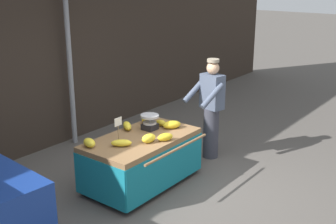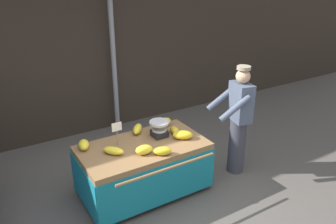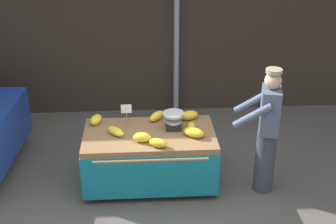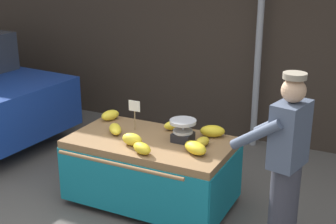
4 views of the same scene
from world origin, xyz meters
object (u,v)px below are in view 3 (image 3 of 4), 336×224
at_px(banana_bunch_1, 142,137).
at_px(banana_bunch_3, 194,132).
at_px(banana_bunch_6, 158,143).
at_px(banana_bunch_7, 96,120).
at_px(price_sign, 126,111).
at_px(banana_bunch_0, 189,115).
at_px(banana_bunch_2, 157,116).
at_px(banana_bunch_5, 116,131).
at_px(banana_cart, 150,147).
at_px(street_pole, 176,35).
at_px(banana_bunch_4, 191,126).
at_px(vendor_person, 267,131).
at_px(weighing_scale, 173,121).

bearing_deg(banana_bunch_1, banana_bunch_3, 8.18).
height_order(banana_bunch_3, banana_bunch_6, banana_bunch_3).
distance_m(banana_bunch_6, banana_bunch_7, 1.07).
relative_size(price_sign, banana_bunch_0, 1.28).
bearing_deg(banana_bunch_2, banana_bunch_5, -144.07).
bearing_deg(banana_cart, banana_bunch_7, 155.73).
xyz_separation_m(street_pole, banana_bunch_6, (-0.42, -2.48, -0.64)).
distance_m(banana_bunch_4, banana_bunch_6, 0.64).
relative_size(banana_bunch_4, banana_bunch_7, 0.85).
height_order(banana_bunch_2, banana_bunch_5, banana_bunch_2).
bearing_deg(banana_bunch_6, banana_bunch_2, 88.86).
bearing_deg(banana_bunch_7, street_pole, 55.44).
bearing_deg(street_pole, banana_bunch_3, -88.73).
height_order(street_pole, banana_bunch_7, street_pole).
height_order(banana_bunch_0, banana_bunch_2, banana_bunch_0).
bearing_deg(banana_bunch_3, banana_bunch_1, -171.82).
height_order(banana_bunch_0, vendor_person, vendor_person).
bearing_deg(price_sign, street_pole, 67.29).
bearing_deg(banana_bunch_6, banana_bunch_4, 43.54).
relative_size(banana_cart, price_sign, 5.15).
relative_size(banana_bunch_2, banana_bunch_6, 1.22).
bearing_deg(banana_bunch_0, street_pole, 91.27).
distance_m(price_sign, banana_bunch_7, 0.49).
distance_m(street_pole, banana_cart, 2.36).
xyz_separation_m(banana_bunch_2, banana_bunch_3, (0.46, -0.51, 0.00)).
bearing_deg(weighing_scale, banana_cart, -161.44).
xyz_separation_m(weighing_scale, banana_bunch_7, (-1.04, 0.21, -0.06)).
xyz_separation_m(banana_bunch_1, banana_bunch_3, (0.67, 0.10, -0.00)).
distance_m(banana_bunch_1, banana_bunch_6, 0.24).
xyz_separation_m(street_pole, banana_bunch_7, (-1.24, -1.79, -0.64)).
height_order(banana_bunch_4, banana_bunch_7, banana_bunch_7).
xyz_separation_m(price_sign, banana_bunch_5, (-0.14, -0.19, -0.20)).
distance_m(banana_bunch_2, banana_bunch_7, 0.83).
bearing_deg(weighing_scale, banana_bunch_7, 168.42).
bearing_deg(banana_bunch_1, banana_cart, 66.55).
distance_m(banana_bunch_4, banana_bunch_5, 1.00).
bearing_deg(banana_bunch_3, banana_bunch_6, -153.14).
height_order(banana_bunch_3, vendor_person, vendor_person).
relative_size(banana_bunch_6, banana_bunch_7, 0.99).
bearing_deg(banana_bunch_6, vendor_person, 4.38).
xyz_separation_m(banana_cart, weighing_scale, (0.33, 0.11, 0.33)).
xyz_separation_m(banana_bunch_5, banana_bunch_7, (-0.28, 0.34, 0.01)).
relative_size(banana_bunch_5, vendor_person, 0.17).
xyz_separation_m(street_pole, banana_bunch_5, (-0.95, -2.13, -0.65)).
distance_m(banana_bunch_3, banana_bunch_7, 1.36).
height_order(banana_bunch_0, banana_bunch_1, same).
relative_size(banana_bunch_1, banana_bunch_5, 0.80).
distance_m(banana_bunch_0, banana_bunch_6, 0.86).
bearing_deg(banana_bunch_2, banana_bunch_6, -91.14).
relative_size(weighing_scale, banana_bunch_2, 0.97).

